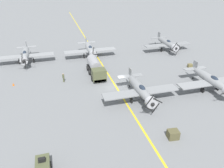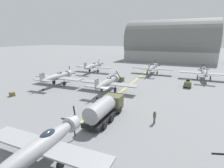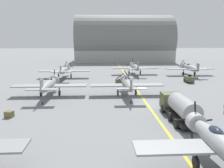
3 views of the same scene
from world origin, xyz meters
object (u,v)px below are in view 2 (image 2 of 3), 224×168
object	(u,v)px
airplane_mid_left	(57,77)
ground_crew_walking	(155,116)
fuel_tanker	(105,108)
hangar	(170,44)
airplane_far_center	(152,68)
airplane_far_right	(205,72)
supply_crate_outboard	(121,79)
supply_crate_by_tanker	(12,94)
tow_tractor	(188,83)
airplane_mid_center	(108,82)
airplane_far_left	(93,66)
airplane_near_center	(42,146)

from	to	relation	value
airplane_mid_left	ground_crew_walking	world-z (taller)	airplane_mid_left
fuel_tanker	hangar	distance (m)	70.68
ground_crew_walking	airplane_far_center	bearing A→B (deg)	101.48
airplane_far_right	supply_crate_outboard	bearing A→B (deg)	-139.70
supply_crate_by_tanker	hangar	size ratio (longest dim) A/B	0.02
tow_tractor	supply_crate_outboard	world-z (taller)	tow_tractor
airplane_far_center	airplane_mid_center	xyz separation A→B (m)	(-4.68, -21.49, 0.00)
fuel_tanker	tow_tractor	bearing A→B (deg)	65.18
airplane_mid_left	airplane_far_right	bearing A→B (deg)	43.14
airplane_mid_center	airplane_mid_left	bearing A→B (deg)	168.85
supply_crate_outboard	hangar	bearing A→B (deg)	82.98
airplane_mid_left	tow_tractor	size ratio (longest dim) A/B	4.62
airplane_far_center	supply_crate_by_tanker	distance (m)	36.86
fuel_tanker	ground_crew_walking	xyz separation A→B (m)	(6.33, 1.35, -0.57)
airplane_mid_left	airplane_far_right	xyz separation A→B (m)	(31.15, 19.19, 0.00)
supply_crate_by_tanker	tow_tractor	bearing A→B (deg)	33.49
airplane_far_right	fuel_tanker	world-z (taller)	airplane_far_right
airplane_far_left	airplane_mid_center	xyz separation A→B (m)	(12.94, -17.07, 0.00)
airplane_mid_left	supply_crate_by_tanker	world-z (taller)	airplane_mid_left
airplane_far_right	airplane_far_center	distance (m)	13.97
tow_tractor	hangar	bearing A→B (deg)	100.60
airplane_mid_left	airplane_mid_center	distance (m)	12.66
hangar	airplane_mid_left	bearing A→B (deg)	-107.11
fuel_tanker	supply_crate_outboard	world-z (taller)	fuel_tanker
airplane_mid_left	airplane_far_left	bearing A→B (deg)	102.45
airplane_mid_center	ground_crew_walking	xyz separation A→B (m)	(11.03, -9.77, -1.08)
airplane_far_center	supply_crate_outboard	xyz separation A→B (m)	(-5.31, -12.19, -1.46)
tow_tractor	supply_crate_outboard	bearing A→B (deg)	-175.77
airplane_mid_left	tow_tractor	distance (m)	29.21
airplane_near_center	ground_crew_walking	size ratio (longest dim) A/B	7.00
airplane_mid_center	supply_crate_by_tanker	xyz separation A→B (m)	(-15.33, -9.42, -1.64)
airplane_far_center	supply_crate_outboard	size ratio (longest dim) A/B	9.09
airplane_far_center	supply_crate_by_tanker	size ratio (longest dim) A/B	13.37
airplane_mid_left	airplane_far_left	xyz separation A→B (m)	(-0.28, 16.89, -0.00)
airplane_mid_left	airplane_mid_center	world-z (taller)	airplane_mid_left
airplane_far_right	fuel_tanker	distance (m)	33.48
supply_crate_by_tanker	supply_crate_outboard	world-z (taller)	supply_crate_outboard
supply_crate_outboard	hangar	xyz separation A→B (m)	(6.16, 49.99, 7.05)
supply_crate_outboard	hangar	distance (m)	50.86
airplane_far_right	supply_crate_by_tanker	bearing A→B (deg)	-127.08
airplane_far_left	airplane_far_center	bearing A→B (deg)	28.83
airplane_mid_left	airplane_far_center	distance (m)	27.47
airplane_far_center	supply_crate_outboard	distance (m)	13.38
airplane_far_left	airplane_far_center	xyz separation A→B (m)	(17.62, 4.42, 0.00)
airplane_far_center	hangar	size ratio (longest dim) A/B	0.30
supply_crate_by_tanker	supply_crate_outboard	size ratio (longest dim) A/B	0.68
airplane_mid_left	airplane_far_left	distance (m)	16.89
ground_crew_walking	airplane_near_center	bearing A→B (deg)	-121.69
airplane_far_left	fuel_tanker	size ratio (longest dim) A/B	1.50
tow_tractor	ground_crew_walking	xyz separation A→B (m)	(-3.64, -20.20, 0.14)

